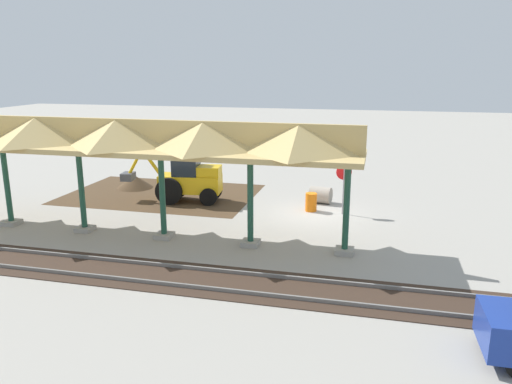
% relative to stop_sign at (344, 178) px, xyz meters
% --- Properties ---
extents(ground_plane, '(120.00, 120.00, 0.00)m').
position_rel_stop_sign_xyz_m(ground_plane, '(1.24, 0.47, -1.77)').
color(ground_plane, '#9E998E').
extents(dirt_work_zone, '(10.29, 7.00, 0.01)m').
position_rel_stop_sign_xyz_m(dirt_work_zone, '(10.08, -1.44, -1.77)').
color(dirt_work_zone, '#4C3823').
rests_on(dirt_work_zone, ground).
extents(platform_canopy, '(19.72, 3.20, 4.90)m').
position_rel_stop_sign_xyz_m(platform_canopy, '(8.79, 5.28, 2.40)').
color(platform_canopy, '#9E998E').
rests_on(platform_canopy, ground).
extents(rail_tracks, '(60.00, 2.58, 0.15)m').
position_rel_stop_sign_xyz_m(rail_tracks, '(1.24, 8.89, -1.74)').
color(rail_tracks, slate).
rests_on(rail_tracks, ground).
extents(stop_sign, '(0.72, 0.29, 2.45)m').
position_rel_stop_sign_xyz_m(stop_sign, '(0.00, 0.00, 0.00)').
color(stop_sign, gray).
rests_on(stop_sign, ground).
extents(backhoe, '(5.35, 2.06, 2.82)m').
position_rel_stop_sign_xyz_m(backhoe, '(8.09, -0.38, -0.51)').
color(backhoe, '#EAB214').
rests_on(backhoe, ground).
extents(dirt_mound, '(4.26, 4.26, 1.50)m').
position_rel_stop_sign_xyz_m(dirt_mound, '(12.23, -2.47, -1.77)').
color(dirt_mound, '#4C3823').
rests_on(dirt_mound, ground).
extents(concrete_pipe, '(1.21, 1.02, 0.85)m').
position_rel_stop_sign_xyz_m(concrete_pipe, '(1.27, -1.74, -1.35)').
color(concrete_pipe, '#9E9384').
rests_on(concrete_pipe, ground).
extents(traffic_barrel, '(0.56, 0.56, 0.90)m').
position_rel_stop_sign_xyz_m(traffic_barrel, '(1.54, -0.13, -1.32)').
color(traffic_barrel, orange).
rests_on(traffic_barrel, ground).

